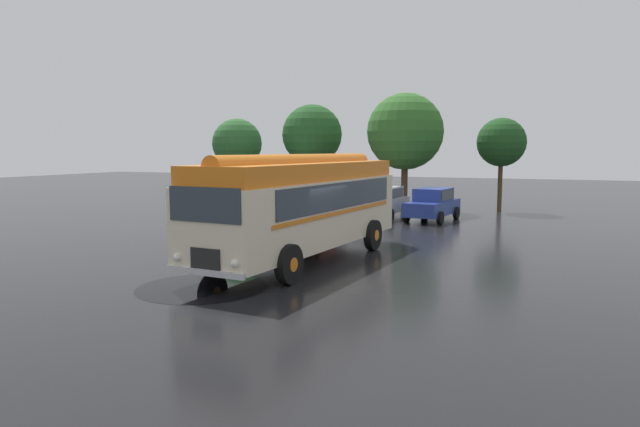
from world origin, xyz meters
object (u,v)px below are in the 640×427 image
car_mid_left (383,202)px  vintage_bus (303,203)px  car_near_left (328,201)px  box_van (281,190)px  car_mid_right (432,204)px

car_mid_left → vintage_bus: bearing=-86.3°
vintage_bus → car_near_left: (-3.80, 11.99, -1.05)m
vintage_bus → car_near_left: bearing=107.6°
box_van → vintage_bus: bearing=-61.1°
car_mid_left → box_van: size_ratio=0.74×
vintage_bus → car_mid_right: size_ratio=2.34×
car_near_left → box_van: size_ratio=0.74×
car_mid_left → car_mid_right: same height
car_near_left → car_mid_right: 5.67m
car_mid_right → vintage_bus: bearing=-98.6°
car_mid_right → box_van: 8.58m
car_mid_left → box_van: (-5.88, -0.45, 0.52)m
car_mid_left → box_van: 5.92m
vintage_bus → car_mid_left: vintage_bus is taller
car_mid_right → car_near_left: bearing=-176.2°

